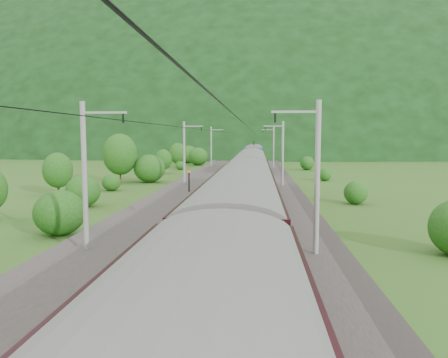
{
  "coord_description": "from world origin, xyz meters",
  "views": [
    {
      "loc": [
        3.13,
        -22.76,
        6.46
      ],
      "look_at": [
        0.09,
        16.27,
        2.6
      ],
      "focal_mm": 35.0,
      "sensor_mm": 36.0,
      "label": 1
    }
  ],
  "objects": [
    {
      "name": "vegetation_left",
      "position": [
        -13.77,
        25.09,
        2.4
      ],
      "size": [
        12.57,
        146.38,
        6.8
      ],
      "color": "#184A13",
      "rests_on": "ground"
    },
    {
      "name": "hazard_post_near",
      "position": [
        -0.13,
        49.52,
        0.95
      ],
      "size": [
        0.14,
        0.14,
        1.3
      ],
      "primitive_type": "cylinder",
      "color": "red",
      "rests_on": "railbed"
    },
    {
      "name": "catenary_left",
      "position": [
        -6.12,
        32.0,
        4.5
      ],
      "size": [
        2.54,
        192.28,
        8.0
      ],
      "color": "gray",
      "rests_on": "railbed"
    },
    {
      "name": "mountain_main",
      "position": [
        0.0,
        260.0,
        0.0
      ],
      "size": [
        504.0,
        360.0,
        244.0
      ],
      "primitive_type": "ellipsoid",
      "color": "black",
      "rests_on": "ground"
    },
    {
      "name": "track_right",
      "position": [
        2.4,
        10.0,
        0.37
      ],
      "size": [
        2.4,
        220.0,
        0.27
      ],
      "color": "#513223",
      "rests_on": "railbed"
    },
    {
      "name": "train",
      "position": [
        2.4,
        -1.51,
        3.61
      ],
      "size": [
        3.06,
        122.38,
        5.32
      ],
      "color": "black",
      "rests_on": "ground"
    },
    {
      "name": "railbed",
      "position": [
        0.0,
        10.0,
        0.15
      ],
      "size": [
        14.0,
        220.0,
        0.3
      ],
      "primitive_type": "cube",
      "color": "#38332D",
      "rests_on": "ground"
    },
    {
      "name": "catenary_right",
      "position": [
        6.12,
        32.0,
        4.5
      ],
      "size": [
        2.54,
        192.28,
        8.0
      ],
      "color": "gray",
      "rests_on": "railbed"
    },
    {
      "name": "signal",
      "position": [
        -4.49,
        24.95,
        1.69
      ],
      "size": [
        0.26,
        0.26,
        2.37
      ],
      "color": "black",
      "rests_on": "railbed"
    },
    {
      "name": "ground",
      "position": [
        0.0,
        0.0,
        0.0
      ],
      "size": [
        600.0,
        600.0,
        0.0
      ],
      "primitive_type": "plane",
      "color": "#36551A",
      "rests_on": "ground"
    },
    {
      "name": "hazard_post_far",
      "position": [
        0.02,
        65.56,
        1.09
      ],
      "size": [
        0.17,
        0.17,
        1.59
      ],
      "primitive_type": "cylinder",
      "color": "red",
      "rests_on": "railbed"
    },
    {
      "name": "mountain_ridge",
      "position": [
        -120.0,
        300.0,
        0.0
      ],
      "size": [
        336.0,
        280.0,
        132.0
      ],
      "primitive_type": "ellipsoid",
      "color": "black",
      "rests_on": "ground"
    },
    {
      "name": "overhead_wires",
      "position": [
        0.0,
        10.0,
        7.1
      ],
      "size": [
        4.83,
        198.0,
        0.03
      ],
      "color": "black",
      "rests_on": "ground"
    },
    {
      "name": "track_left",
      "position": [
        -2.4,
        10.0,
        0.37
      ],
      "size": [
        2.4,
        220.0,
        0.27
      ],
      "color": "#513223",
      "rests_on": "railbed"
    }
  ]
}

